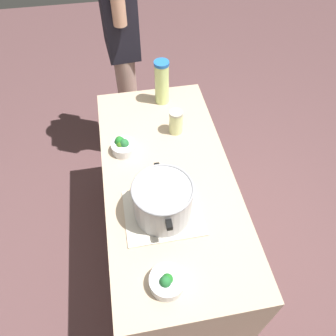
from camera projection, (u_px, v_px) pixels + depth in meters
ground_plane at (168, 250)px, 2.28m from camera, size 8.00×8.00×0.00m
counter_slab at (168, 219)px, 1.95m from camera, size 1.38×0.64×0.85m
dish_cloth at (163, 213)px, 1.48m from camera, size 0.29×0.35×0.01m
cooking_pot at (163, 200)px, 1.40m from camera, size 0.33×0.26×0.19m
lemonade_pitcher at (162, 82)px, 1.88m from camera, size 0.09×0.09×0.27m
mason_jar at (176, 122)px, 1.76m from camera, size 0.08×0.08×0.14m
broccoli_bowl_front at (123, 146)px, 1.70m from camera, size 0.13×0.13×0.08m
broccoli_bowl_center at (167, 282)px, 1.25m from camera, size 0.14×0.14×0.08m
person_cook at (122, 47)px, 2.21m from camera, size 0.50×0.22×1.70m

